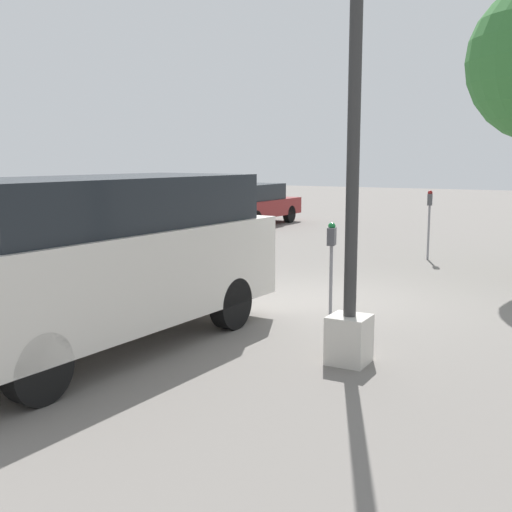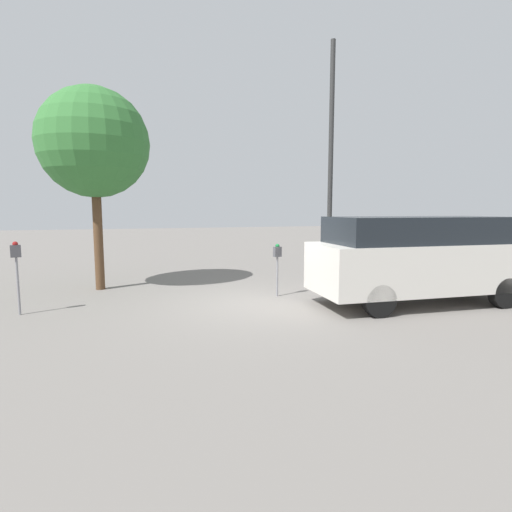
{
  "view_description": "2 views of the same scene",
  "coord_description": "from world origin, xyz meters",
  "px_view_note": "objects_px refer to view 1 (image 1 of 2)",
  "views": [
    {
      "loc": [
        9.47,
        4.12,
        2.3
      ],
      "look_at": [
        0.92,
        -0.63,
        0.81
      ],
      "focal_mm": 45.0,
      "sensor_mm": 36.0,
      "label": 1
    },
    {
      "loc": [
        -2.85,
        -9.03,
        2.26
      ],
      "look_at": [
        0.1,
        0.25,
        1.12
      ],
      "focal_mm": 28.0,
      "sensor_mm": 36.0,
      "label": 2
    }
  ],
  "objects_px": {
    "parking_meter_near": "(331,247)",
    "lamp_post": "(353,169)",
    "parked_van": "(99,256)",
    "car_distant": "(252,203)",
    "parking_meter_far": "(430,209)"
  },
  "relations": [
    {
      "from": "parking_meter_far",
      "to": "lamp_post",
      "type": "xyz_separation_m",
      "value": [
        7.98,
        1.12,
        1.03
      ]
    },
    {
      "from": "parking_meter_near",
      "to": "lamp_post",
      "type": "bearing_deg",
      "value": 15.0
    },
    {
      "from": "car_distant",
      "to": "parked_van",
      "type": "bearing_deg",
      "value": -157.2
    },
    {
      "from": "parking_meter_far",
      "to": "lamp_post",
      "type": "relative_size",
      "value": 0.23
    },
    {
      "from": "parking_meter_far",
      "to": "parked_van",
      "type": "relative_size",
      "value": 0.3
    },
    {
      "from": "lamp_post",
      "to": "parked_van",
      "type": "bearing_deg",
      "value": -72.74
    },
    {
      "from": "parking_meter_near",
      "to": "parked_van",
      "type": "bearing_deg",
      "value": -44.11
    },
    {
      "from": "parked_van",
      "to": "car_distant",
      "type": "distance_m",
      "value": 14.82
    },
    {
      "from": "parking_meter_near",
      "to": "parked_van",
      "type": "xyz_separation_m",
      "value": [
        2.94,
        -1.8,
        0.12
      ]
    },
    {
      "from": "lamp_post",
      "to": "parked_van",
      "type": "xyz_separation_m",
      "value": [
        0.89,
        -2.87,
        -1.06
      ]
    },
    {
      "from": "parking_meter_near",
      "to": "lamp_post",
      "type": "height_order",
      "value": "lamp_post"
    },
    {
      "from": "parked_van",
      "to": "car_distant",
      "type": "xyz_separation_m",
      "value": [
        -13.72,
        -5.6,
        -0.38
      ]
    },
    {
      "from": "parking_meter_near",
      "to": "lamp_post",
      "type": "relative_size",
      "value": 0.2
    },
    {
      "from": "parking_meter_near",
      "to": "parked_van",
      "type": "relative_size",
      "value": 0.26
    },
    {
      "from": "parking_meter_far",
      "to": "car_distant",
      "type": "relative_size",
      "value": 0.39
    }
  ]
}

